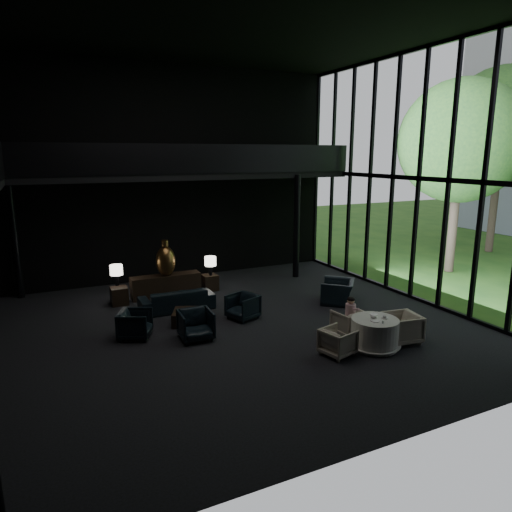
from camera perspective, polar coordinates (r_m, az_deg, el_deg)
name	(u,v)px	position (r m, az deg, el deg)	size (l,w,h in m)	color
floor	(219,330)	(12.81, -4.64, -9.25)	(14.00, 12.00, 0.02)	black
ceiling	(213,15)	(12.32, -5.39, 27.81)	(14.00, 12.00, 0.02)	black
wall_back	(159,175)	(17.65, -12.00, 9.88)	(14.00, 0.04, 8.00)	black
wall_front	(367,209)	(6.67, 13.69, 5.68)	(14.00, 0.04, 8.00)	black
curtain_wall	(419,178)	(15.76, 19.69, 9.13)	(0.20, 12.00, 8.00)	black
mezzanine_back	(193,176)	(16.96, -7.85, 9.94)	(12.00, 2.00, 0.25)	black
railing_back	(202,159)	(15.99, -6.79, 11.96)	(12.00, 0.06, 1.00)	black
column_nw	(15,240)	(17.07, -27.95, 1.83)	(0.24, 0.24, 4.00)	black
column_ne	(297,227)	(17.81, 5.09, 3.66)	(0.24, 0.24, 4.00)	black
tree_near	(461,142)	(20.08, 24.23, 12.90)	(4.80, 4.80, 7.65)	#382D23
tree_far	(503,128)	(25.26, 28.45, 13.94)	(5.60, 5.60, 8.80)	#382D23
console	(166,285)	(15.90, -11.18, -3.64)	(2.35, 0.54, 0.75)	black
bronze_urn	(166,261)	(15.59, -11.23, -0.57)	(0.65, 0.65, 1.22)	#A88B36
side_table_left	(119,296)	(15.43, -16.73, -4.80)	(0.52, 0.52, 0.57)	black
table_lamp_left	(116,271)	(15.47, -17.06, -1.79)	(0.41, 0.41, 0.68)	black
side_table_right	(210,282)	(16.40, -5.77, -3.30)	(0.51, 0.51, 0.56)	black
table_lamp_right	(210,262)	(16.13, -5.73, -0.75)	(0.41, 0.41, 0.68)	black
sofa	(177,295)	(14.44, -9.89, -4.77)	(2.51, 0.73, 0.98)	black
lounge_armchair_west	(135,322)	(12.56, -14.89, -7.99)	(0.84, 0.79, 0.86)	black
lounge_armchair_east	(243,305)	(13.50, -1.68, -6.13)	(0.82, 0.77, 0.84)	black
lounge_armchair_south	(196,322)	(12.14, -7.55, -8.16)	(0.93, 0.87, 0.96)	black
window_armchair	(338,287)	(15.13, 10.21, -3.82)	(1.22, 0.79, 1.06)	black
coffee_table	(189,317)	(13.32, -8.40, -7.57)	(0.87, 0.87, 0.39)	black
dining_table	(374,335)	(11.99, 14.57, -9.52)	(1.33, 1.33, 0.75)	white
dining_chair_north	(349,321)	(12.63, 11.49, -8.02)	(0.71, 0.66, 0.73)	#BDAF9B
dining_chair_east	(402,325)	(12.45, 17.78, -8.24)	(0.89, 0.83, 0.92)	#ACA8A2
dining_chair_west	(338,341)	(11.36, 10.19, -10.45)	(0.68, 0.64, 0.70)	#AFA08F
child	(351,308)	(12.54, 11.74, -6.33)	(0.28, 0.28, 0.60)	#C88CA8
plate_a	(375,321)	(11.70, 14.68, -7.83)	(0.23, 0.23, 0.01)	white
plate_b	(374,314)	(12.13, 14.50, -7.09)	(0.20, 0.20, 0.01)	white
saucer	(385,318)	(11.94, 15.80, -7.48)	(0.17, 0.17, 0.01)	white
coffee_cup	(385,316)	(11.94, 15.77, -7.29)	(0.09, 0.09, 0.07)	white
cereal_bowl	(373,317)	(11.86, 14.47, -7.37)	(0.16, 0.16, 0.08)	white
cream_pot	(383,322)	(11.59, 15.58, -7.96)	(0.05, 0.05, 0.06)	#99999E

